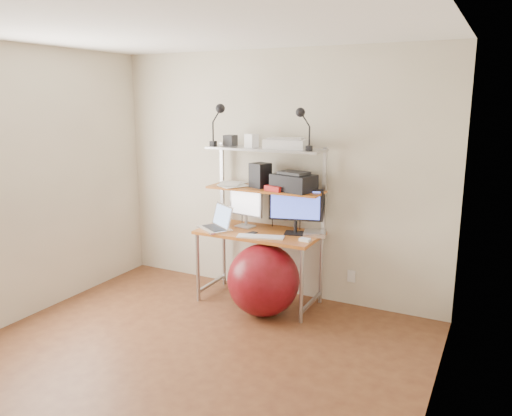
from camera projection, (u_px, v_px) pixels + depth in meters
The scene contains 20 objects.
room at pixel (169, 210), 3.55m from camera, with size 3.60×3.60×3.60m.
computer_desk at pixel (262, 209), 4.92m from camera, with size 1.20×0.60×1.57m.
wall_outlet at pixel (351, 276), 4.93m from camera, with size 0.08×0.01×0.12m, color white.
monitor_silver at pixel (246, 204), 5.04m from camera, with size 0.39×0.17×0.44m.
monitor_black at pixel (296, 207), 4.78m from camera, with size 0.51×0.20×0.52m.
laptop at pixel (218, 224), 5.00m from camera, with size 0.45×0.42×0.31m.
keyboard at pixel (260, 237), 4.70m from camera, with size 0.44×0.13×0.01m, color white.
mouse at pixel (305, 240), 4.57m from camera, with size 0.10×0.06×0.03m, color white.
mac_mini at pixel (315, 233), 4.77m from camera, with size 0.21×0.21×0.04m, color silver.
phone at pixel (251, 233), 4.83m from camera, with size 0.07×0.12×0.01m, color black.
printer at pixel (294, 182), 4.78m from camera, with size 0.45×0.35×0.19m.
nas_cube at pixel (260, 175), 4.96m from camera, with size 0.17×0.17×0.24m, color black.
red_box at pixel (275, 188), 4.80m from camera, with size 0.18×0.12×0.05m, color red.
scanner at pixel (286, 143), 4.77m from camera, with size 0.43×0.32×0.10m.
box_white at pixel (251, 141), 4.89m from camera, with size 0.11×0.09×0.13m, color white.
box_grey at pixel (230, 140), 5.04m from camera, with size 0.11×0.11×0.11m, color #2A2A2C.
clip_lamp_left at pixel (219, 115), 4.91m from camera, with size 0.17×0.09×0.42m.
clip_lamp_right at pixel (302, 119), 4.53m from camera, with size 0.16×0.09×0.39m.
exercise_ball at pixel (263, 280), 4.71m from camera, with size 0.69×0.69×0.69m, color maroon.
paper_stack at pixel (232, 184), 5.11m from camera, with size 0.39×0.41×0.02m.
Camera 1 is at (2.12, -2.81, 2.03)m, focal length 35.00 mm.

